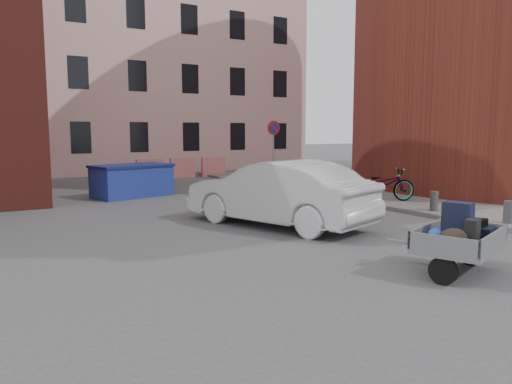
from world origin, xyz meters
TOP-DOWN VIEW (x-y plane):
  - ground at (0.00, 0.00)m, footprint 120.00×120.00m
  - sidewalk at (10.00, 4.00)m, footprint 9.00×24.00m
  - building_pink at (6.00, 22.00)m, footprint 16.00×8.00m
  - no_parking_sign at (6.00, 9.48)m, footprint 0.60×0.09m
  - bollards at (6.00, 3.40)m, footprint 0.22×9.02m
  - barriers at (4.20, 15.00)m, footprint 4.70×0.18m
  - trailer at (1.56, -2.94)m, footprint 1.88×1.98m
  - dumpster at (-0.08, 9.41)m, footprint 3.03×2.07m
  - silver_car at (1.36, 2.15)m, footprint 3.20×5.26m
  - bicycle at (6.20, 3.34)m, footprint 2.11×1.47m

SIDE VIEW (x-z plane):
  - ground at x=0.00m, z-range 0.00..0.00m
  - sidewalk at x=10.00m, z-range 0.00..0.12m
  - bollards at x=6.00m, z-range 0.12..0.67m
  - barriers at x=4.20m, z-range 0.00..1.00m
  - dumpster at x=-0.08m, z-range 0.00..1.16m
  - trailer at x=1.56m, z-range 0.01..1.21m
  - bicycle at x=6.20m, z-range 0.12..1.17m
  - silver_car at x=1.36m, z-range 0.00..1.64m
  - no_parking_sign at x=6.00m, z-range 0.69..3.34m
  - building_pink at x=6.00m, z-range 0.00..14.00m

